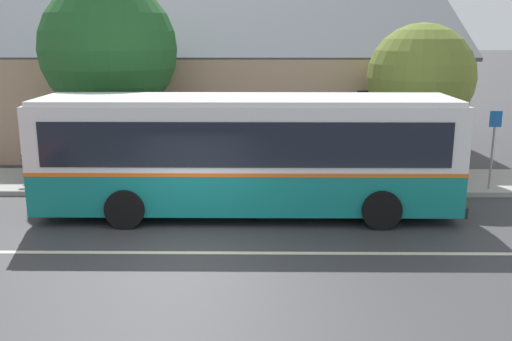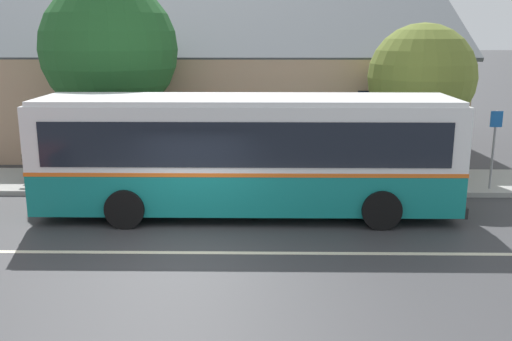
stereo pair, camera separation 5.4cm
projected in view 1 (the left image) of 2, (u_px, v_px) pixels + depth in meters
ground_plane at (188, 253)px, 12.79m from camera, size 300.00×300.00×0.00m
sidewalk_far at (211, 182)px, 18.60m from camera, size 60.00×3.00×0.15m
lane_divider_stripe at (188, 253)px, 12.79m from camera, size 60.00×0.16×0.01m
community_building at (168, 94)px, 26.02m from camera, size 24.25×11.06×7.63m
transit_bus at (247, 152)px, 15.19m from camera, size 11.09×2.78×3.18m
bench_by_building at (50, 169)px, 18.19m from camera, size 1.59×0.51×0.94m
street_tree_primary at (423, 81)px, 18.80m from camera, size 3.54×3.54×5.13m
street_tree_secondary at (112, 52)px, 19.07m from camera, size 4.58×4.58×6.56m
bus_stop_sign at (493, 141)px, 17.17m from camera, size 0.36×0.07×2.40m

